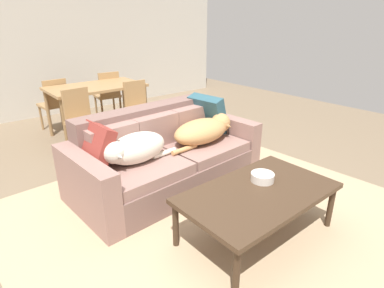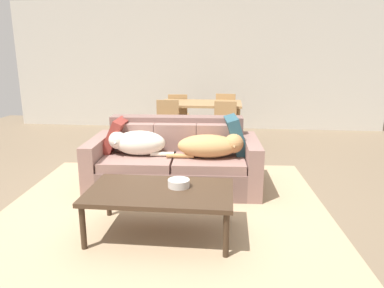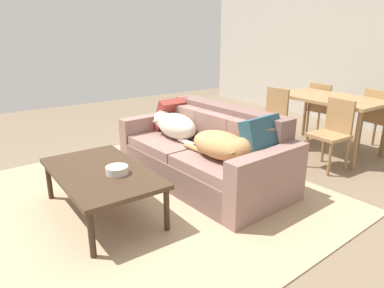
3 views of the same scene
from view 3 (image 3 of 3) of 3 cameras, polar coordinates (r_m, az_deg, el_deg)
ground_plane at (r=3.98m, az=-2.32°, el=-6.40°), size 10.00×10.00×0.00m
back_partition at (r=6.71m, az=28.33°, el=13.49°), size 8.00×0.12×2.70m
area_rug at (r=3.67m, az=-7.59°, el=-8.67°), size 3.61×3.48×0.01m
couch at (r=3.95m, az=2.41°, el=-1.66°), size 2.08×1.10×0.83m
dog_on_left_cushion at (r=4.13m, az=-2.91°, el=3.09°), size 0.78×0.37×0.29m
dog_on_right_cushion at (r=3.45m, az=5.18°, el=-0.29°), size 0.89×0.43×0.28m
throw_pillow_by_left_arm at (r=4.46m, az=-3.30°, el=4.77°), size 0.29×0.44×0.43m
throw_pillow_by_right_arm at (r=3.39m, az=11.52°, el=0.40°), size 0.32×0.49×0.48m
coffee_table at (r=3.29m, az=-14.64°, el=-4.87°), size 1.30×0.76×0.44m
bowl_on_coffee_table at (r=3.16m, az=-12.15°, el=-4.20°), size 0.20×0.20×0.07m
dining_table at (r=5.22m, az=21.59°, el=6.40°), size 1.41×0.83×0.78m
dining_chair_near_left at (r=5.08m, az=12.87°, el=4.47°), size 0.43×0.43×0.88m
dining_chair_near_right at (r=4.60m, az=21.97°, el=2.04°), size 0.41×0.41×0.86m
dining_chair_far_left at (r=5.98m, az=20.48°, el=5.70°), size 0.43×0.43×0.86m
dining_chair_far_right at (r=5.51m, az=28.16°, el=3.89°), size 0.44×0.44×0.88m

